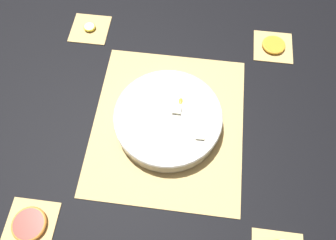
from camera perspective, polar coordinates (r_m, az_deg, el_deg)
ground_plane at (r=0.94m, az=0.00°, el=-0.73°), size 6.00×6.00×0.00m
bamboo_mat_center at (r=0.93m, az=0.00°, el=-0.65°), size 0.48×0.42×0.01m
coaster_mat_near_right at (r=1.14m, az=17.83°, el=12.08°), size 0.12×0.12×0.01m
coaster_mat_far_left at (r=0.91m, az=-22.84°, el=-16.46°), size 0.12×0.12×0.01m
coaster_mat_far_right at (r=1.16m, az=-13.43°, el=15.22°), size 0.12×0.12×0.01m
fruit_salad_bowl at (r=0.90m, az=0.01°, el=0.29°), size 0.30×0.30×0.06m
orange_slice_whole at (r=1.13m, az=17.94°, el=12.33°), size 0.07×0.07×0.01m
banana_coin_single at (r=1.16m, az=-13.51°, el=15.47°), size 0.04×0.04×0.01m
grapefruit_slice at (r=0.91m, az=-23.04°, el=-16.35°), size 0.09×0.09×0.01m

